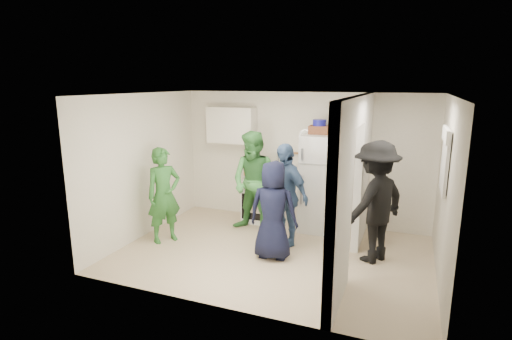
{
  "coord_description": "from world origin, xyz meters",
  "views": [
    {
      "loc": [
        1.91,
        -5.62,
        2.69
      ],
      "look_at": [
        -0.45,
        0.4,
        1.25
      ],
      "focal_mm": 28.0,
      "sensor_mm": 36.0,
      "label": 1
    }
  ],
  "objects_px": {
    "fridge": "(322,183)",
    "person_green_center": "(255,183)",
    "wicker_basket": "(319,130)",
    "yellow_cup_stack_top": "(336,129)",
    "person_denim": "(284,195)",
    "person_green_left": "(164,195)",
    "person_navy": "(273,210)",
    "stove": "(262,200)",
    "blue_bowl": "(320,123)",
    "person_nook": "(375,202)"
  },
  "relations": [
    {
      "from": "stove",
      "to": "blue_bowl",
      "type": "relative_size",
      "value": 3.51
    },
    {
      "from": "person_green_left",
      "to": "person_nook",
      "type": "height_order",
      "value": "person_nook"
    },
    {
      "from": "fridge",
      "to": "wicker_basket",
      "type": "bearing_deg",
      "value": 153.43
    },
    {
      "from": "person_denim",
      "to": "person_green_center",
      "type": "bearing_deg",
      "value": -178.68
    },
    {
      "from": "blue_bowl",
      "to": "yellow_cup_stack_top",
      "type": "distance_m",
      "value": 0.36
    },
    {
      "from": "wicker_basket",
      "to": "person_navy",
      "type": "xyz_separation_m",
      "value": [
        -0.34,
        -1.52,
        -1.08
      ]
    },
    {
      "from": "wicker_basket",
      "to": "stove",
      "type": "bearing_deg",
      "value": -178.93
    },
    {
      "from": "stove",
      "to": "person_green_center",
      "type": "xyz_separation_m",
      "value": [
        0.06,
        -0.57,
        0.5
      ]
    },
    {
      "from": "person_navy",
      "to": "fridge",
      "type": "bearing_deg",
      "value": -110.71
    },
    {
      "from": "fridge",
      "to": "person_green_left",
      "type": "xyz_separation_m",
      "value": [
        -2.37,
        -1.5,
        -0.07
      ]
    },
    {
      "from": "stove",
      "to": "yellow_cup_stack_top",
      "type": "bearing_deg",
      "value": -5.34
    },
    {
      "from": "stove",
      "to": "person_nook",
      "type": "relative_size",
      "value": 0.46
    },
    {
      "from": "stove",
      "to": "person_green_left",
      "type": "distance_m",
      "value": 1.99
    },
    {
      "from": "person_green_left",
      "to": "person_navy",
      "type": "relative_size",
      "value": 1.06
    },
    {
      "from": "blue_bowl",
      "to": "person_navy",
      "type": "distance_m",
      "value": 1.97
    },
    {
      "from": "yellow_cup_stack_top",
      "to": "person_green_center",
      "type": "height_order",
      "value": "yellow_cup_stack_top"
    },
    {
      "from": "fridge",
      "to": "blue_bowl",
      "type": "relative_size",
      "value": 7.37
    },
    {
      "from": "yellow_cup_stack_top",
      "to": "person_denim",
      "type": "bearing_deg",
      "value": -129.36
    },
    {
      "from": "blue_bowl",
      "to": "yellow_cup_stack_top",
      "type": "height_order",
      "value": "blue_bowl"
    },
    {
      "from": "stove",
      "to": "wicker_basket",
      "type": "bearing_deg",
      "value": 1.07
    },
    {
      "from": "wicker_basket",
      "to": "person_green_center",
      "type": "relative_size",
      "value": 0.19
    },
    {
      "from": "yellow_cup_stack_top",
      "to": "person_green_center",
      "type": "relative_size",
      "value": 0.14
    },
    {
      "from": "stove",
      "to": "blue_bowl",
      "type": "height_order",
      "value": "blue_bowl"
    },
    {
      "from": "stove",
      "to": "wicker_basket",
      "type": "height_order",
      "value": "wicker_basket"
    },
    {
      "from": "stove",
      "to": "wicker_basket",
      "type": "xyz_separation_m",
      "value": [
        1.07,
        0.02,
        1.42
      ]
    },
    {
      "from": "wicker_basket",
      "to": "person_green_left",
      "type": "distance_m",
      "value": 2.94
    },
    {
      "from": "fridge",
      "to": "person_nook",
      "type": "xyz_separation_m",
      "value": [
        1.01,
        -0.98,
        0.04
      ]
    },
    {
      "from": "fridge",
      "to": "person_navy",
      "type": "height_order",
      "value": "fridge"
    },
    {
      "from": "blue_bowl",
      "to": "yellow_cup_stack_top",
      "type": "relative_size",
      "value": 0.96
    },
    {
      "from": "stove",
      "to": "person_nook",
      "type": "bearing_deg",
      "value": -24.95
    },
    {
      "from": "stove",
      "to": "fridge",
      "type": "distance_m",
      "value": 1.26
    },
    {
      "from": "fridge",
      "to": "person_denim",
      "type": "distance_m",
      "value": 1.0
    },
    {
      "from": "person_green_center",
      "to": "person_denim",
      "type": "xyz_separation_m",
      "value": [
        0.67,
        -0.36,
        -0.06
      ]
    },
    {
      "from": "yellow_cup_stack_top",
      "to": "person_denim",
      "type": "xyz_separation_m",
      "value": [
        -0.66,
        -0.8,
        -1.03
      ]
    },
    {
      "from": "person_green_center",
      "to": "blue_bowl",
      "type": "bearing_deg",
      "value": 38.83
    },
    {
      "from": "person_green_center",
      "to": "person_navy",
      "type": "xyz_separation_m",
      "value": [
        0.67,
        -0.94,
        -0.15
      ]
    },
    {
      "from": "person_denim",
      "to": "person_navy",
      "type": "xyz_separation_m",
      "value": [
        -0.0,
        -0.57,
        -0.09
      ]
    },
    {
      "from": "blue_bowl",
      "to": "person_green_center",
      "type": "relative_size",
      "value": 0.13
    },
    {
      "from": "yellow_cup_stack_top",
      "to": "person_nook",
      "type": "xyz_separation_m",
      "value": [
        0.79,
        -0.88,
        -0.97
      ]
    },
    {
      "from": "fridge",
      "to": "person_green_center",
      "type": "distance_m",
      "value": 1.23
    },
    {
      "from": "wicker_basket",
      "to": "person_denim",
      "type": "xyz_separation_m",
      "value": [
        -0.34,
        -0.95,
        -0.98
      ]
    },
    {
      "from": "person_denim",
      "to": "person_navy",
      "type": "bearing_deg",
      "value": -60.33
    },
    {
      "from": "stove",
      "to": "person_green_center",
      "type": "relative_size",
      "value": 0.46
    },
    {
      "from": "person_green_center",
      "to": "person_navy",
      "type": "bearing_deg",
      "value": -45.54
    },
    {
      "from": "person_denim",
      "to": "fridge",
      "type": "bearing_deg",
      "value": 93.86
    },
    {
      "from": "wicker_basket",
      "to": "person_navy",
      "type": "relative_size",
      "value": 0.23
    },
    {
      "from": "fridge",
      "to": "person_nook",
      "type": "distance_m",
      "value": 1.41
    },
    {
      "from": "blue_bowl",
      "to": "person_nook",
      "type": "xyz_separation_m",
      "value": [
        1.11,
        -1.03,
        -1.05
      ]
    },
    {
      "from": "person_green_center",
      "to": "stove",
      "type": "bearing_deg",
      "value": 104.85
    },
    {
      "from": "person_green_center",
      "to": "person_green_left",
      "type": "bearing_deg",
      "value": -133.93
    }
  ]
}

